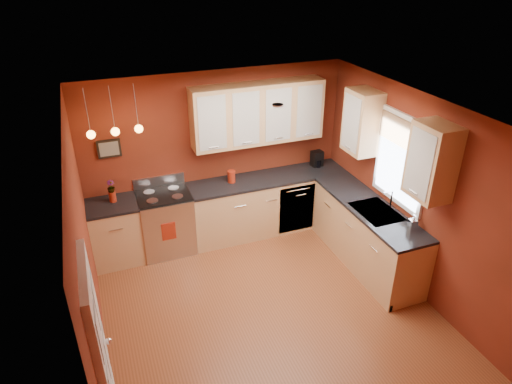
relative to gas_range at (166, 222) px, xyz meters
name	(u,v)px	position (x,y,z in m)	size (l,w,h in m)	color
floor	(268,309)	(0.92, -1.80, -0.48)	(4.20, 4.20, 0.00)	brown
ceiling	(272,115)	(0.92, -1.80, 2.12)	(4.00, 4.20, 0.02)	white
wall_back	(217,155)	(0.92, 0.30, 0.82)	(4.00, 0.02, 2.60)	maroon
wall_front	(374,358)	(0.92, -3.90, 0.82)	(4.00, 0.02, 2.60)	maroon
wall_left	(87,261)	(-1.08, -1.80, 0.82)	(0.02, 4.20, 2.60)	maroon
wall_right	(413,194)	(2.92, -1.80, 0.82)	(0.02, 4.20, 2.60)	maroon
base_cabinets_back_left	(116,233)	(-0.73, 0.00, -0.03)	(0.70, 0.60, 0.90)	tan
base_cabinets_back_right	(268,204)	(1.65, 0.00, -0.03)	(2.54, 0.60, 0.90)	tan
base_cabinets_right	(366,236)	(2.62, -1.35, -0.03)	(0.60, 2.10, 0.90)	tan
counter_back_left	(111,205)	(-0.73, 0.00, 0.44)	(0.70, 0.62, 0.04)	black
counter_back_right	(269,178)	(1.65, 0.00, 0.44)	(2.54, 0.62, 0.04)	black
counter_right	(370,207)	(2.62, -1.35, 0.44)	(0.62, 2.10, 0.04)	black
gas_range	(166,222)	(0.00, 0.00, 0.00)	(0.76, 0.64, 1.11)	#BCBCC1
dishwasher_front	(297,209)	(2.02, -0.29, -0.03)	(0.60, 0.02, 0.80)	#BCBCC1
sink	(376,213)	(2.62, -1.50, 0.43)	(0.50, 0.70, 0.33)	#97989D
window	(402,158)	(2.89, -1.50, 1.21)	(0.06, 1.02, 1.22)	white
door_left_wall	(104,369)	(-1.05, -3.00, 0.54)	(0.12, 0.82, 2.05)	white
upper_cabinets_back	(258,113)	(1.52, 0.12, 1.47)	(2.00, 0.35, 0.90)	tan
upper_cabinets_right	(394,140)	(2.75, -1.48, 1.47)	(0.35, 1.95, 0.90)	tan
wall_picture	(109,149)	(-0.63, 0.28, 1.17)	(0.32, 0.03, 0.26)	black
pendant_lights	(115,131)	(-0.53, -0.05, 1.53)	(0.71, 0.11, 0.66)	#97989D
red_canister	(231,176)	(1.06, 0.04, 0.55)	(0.12, 0.12, 0.19)	maroon
red_vase	(112,196)	(-0.70, 0.06, 0.54)	(0.10, 0.10, 0.16)	maroon
flowers	(111,187)	(-0.70, 0.06, 0.69)	(0.11, 0.11, 0.19)	maroon
coffee_maker	(317,159)	(2.55, 0.11, 0.58)	(0.19, 0.18, 0.25)	black
soap_pump	(413,222)	(2.77, -2.05, 0.57)	(0.10, 0.10, 0.22)	white
dish_towel	(169,231)	(-0.02, -0.33, 0.04)	(0.20, 0.01, 0.28)	maroon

